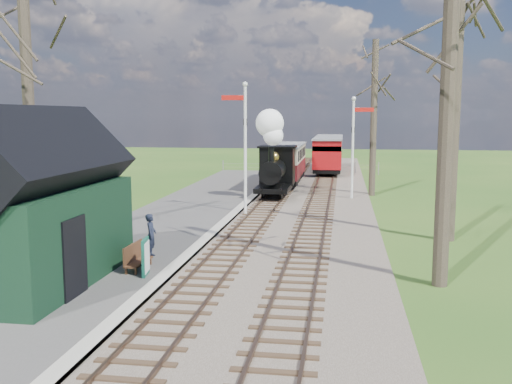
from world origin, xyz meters
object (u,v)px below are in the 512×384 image
semaphore_near (244,139)px  sign_board (146,257)px  semaphore_far (354,140)px  person (151,235)px  station_shed (37,207)px  locomotive (275,160)px  red_carriage_b (329,151)px  red_carriage_a (328,155)px  coach (286,162)px  bench (136,257)px

semaphore_near → sign_board: size_ratio=5.88×
semaphore_far → person: size_ratio=4.09×
station_shed → locomotive: locomotive is taller
person → red_carriage_b: bearing=-17.0°
semaphore_far → red_carriage_a: bearing=97.9°
locomotive → semaphore_near: bearing=-97.5°
sign_board → person: bearing=104.9°
locomotive → red_carriage_b: locomotive is taller
semaphore_near → red_carriage_a: bearing=79.9°
red_carriage_b → sign_board: 35.51m
semaphore_far → coach: size_ratio=0.74×
semaphore_far → sign_board: 18.14m
locomotive → red_carriage_a: size_ratio=0.87×
sign_board → locomotive: bearing=84.2°
semaphore_near → bench: bearing=-98.0°
station_shed → locomotive: bearing=76.4°
sign_board → bench: bearing=132.8°
semaphore_near → person: (-1.49, -8.83, -2.72)m
semaphore_far → coach: bearing=127.0°
semaphore_far → person: semaphore_far is taller
locomotive → red_carriage_b: size_ratio=0.87×
semaphore_far → person: bearing=-114.1°
red_carriage_a → red_carriage_b: 5.50m
coach → red_carriage_b: 12.82m
semaphore_near → bench: semaphore_near is taller
coach → red_carriage_b: bearing=78.3°
coach → semaphore_near: bearing=-93.7°
red_carriage_a → sign_board: (-4.31, -29.74, -0.89)m
semaphore_near → red_carriage_b: size_ratio=1.11×
red_carriage_b → person: red_carriage_b is taller
red_carriage_b → bench: red_carriage_b is taller
sign_board → person: (-0.55, 2.06, 0.17)m
sign_board → red_carriage_b: bearing=83.0°
person → semaphore_near: bearing=-18.2°
red_carriage_b → bench: size_ratio=4.11×
station_shed → semaphore_far: 20.01m
locomotive → person: (-2.24, -14.56, -1.32)m
semaphore_near → person: semaphore_near is taller
locomotive → station_shed: bearing=-103.6°
locomotive → person: bearing=-98.8°
red_carriage_a → red_carriage_b: same height
red_carriage_a → coach: bearing=-110.2°
bench → coach: bearing=84.3°
red_carriage_a → semaphore_near: bearing=-100.1°
red_carriage_a → bench: (-4.82, -29.18, -1.06)m
locomotive → semaphore_far: bearing=3.6°
locomotive → bench: size_ratio=3.56×
semaphore_far → red_carriage_b: size_ratio=1.02×
station_shed → semaphore_near: size_ratio=1.01×
station_shed → sign_board: 3.21m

